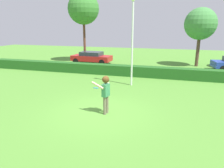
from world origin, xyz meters
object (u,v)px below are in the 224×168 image
lamppost (132,39)px  birch_tree (83,9)px  oak_tree (201,24)px  frisbee (96,88)px  parked_car_red (92,57)px  person (106,90)px

lamppost → birch_tree: bearing=129.8°
birch_tree → oak_tree: birch_tree is taller
lamppost → oak_tree: 10.11m
birch_tree → oak_tree: (11.85, 0.41, -1.58)m
lamppost → oak_tree: oak_tree is taller
frisbee → parked_car_red: (-5.18, 12.52, -0.51)m
lamppost → oak_tree: (4.84, 8.82, 0.95)m
lamppost → birch_tree: 11.23m
person → parked_car_red: bearing=114.3°
lamppost → parked_car_red: bearing=128.3°
person → frisbee: person is taller
birch_tree → parked_car_red: bearing=-41.2°
person → birch_tree: 15.85m
oak_tree → frisbee: bearing=-111.3°
frisbee → lamppost: (0.61, 5.18, 1.92)m
frisbee → person: bearing=3.3°
person → frisbee: size_ratio=7.11×
person → oak_tree: 15.13m
parked_car_red → birch_tree: (-1.21, 1.06, 4.95)m
oak_tree → birch_tree: bearing=-178.0°
birch_tree → oak_tree: 11.96m
lamppost → oak_tree: size_ratio=1.00×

